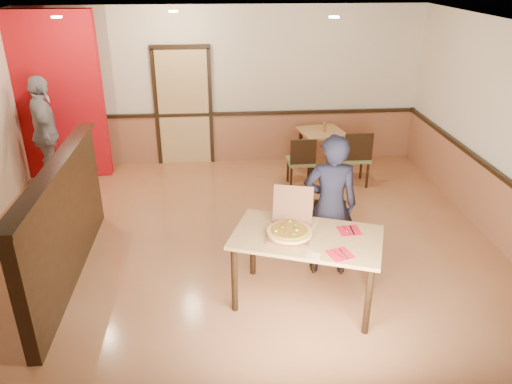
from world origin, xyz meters
TOP-DOWN VIEW (x-y plane):
  - floor at (0.00, 0.00)m, footprint 7.00×7.00m
  - ceiling at (0.00, 0.00)m, footprint 7.00×7.00m
  - wall_back at (0.00, 3.50)m, footprint 7.00×0.00m
  - wainscot_back at (0.00, 3.47)m, footprint 7.00×0.04m
  - chair_rail_back at (0.00, 3.45)m, footprint 7.00×0.06m
  - wainscot_right at (3.47, 0.00)m, footprint 0.04×7.00m
  - chair_rail_right at (3.45, 0.00)m, footprint 0.06×7.00m
  - back_door at (-0.80, 3.46)m, footprint 0.90×0.06m
  - booth_partition at (-2.00, -0.20)m, footprint 0.20×3.10m
  - red_accent_panel at (-2.90, 3.00)m, footprint 1.60×0.20m
  - spot_a at (-2.30, 1.80)m, footprint 0.14×0.14m
  - spot_b at (-0.80, 2.50)m, footprint 0.14×0.14m
  - spot_c at (1.40, 1.50)m, footprint 0.14×0.14m
  - main_table at (0.70, -0.91)m, footprint 1.76×1.36m
  - diner_chair at (1.11, -0.17)m, footprint 0.47×0.47m
  - side_chair_left at (1.16, 2.16)m, footprint 0.44×0.44m
  - side_chair_right at (2.05, 2.15)m, footprint 0.49×0.49m
  - side_table at (1.60, 2.78)m, footprint 0.83×0.83m
  - diner at (1.07, -0.31)m, footprint 0.67×0.47m
  - passerby at (-2.97, 2.52)m, footprint 0.81×1.18m
  - pizza_box at (0.52, -0.85)m, footprint 0.55×0.60m
  - pizza at (0.51, -0.89)m, footprint 0.56×0.56m
  - napkin_near at (0.96, -1.30)m, footprint 0.29×0.29m
  - napkin_far at (1.17, -0.84)m, footprint 0.25×0.25m
  - condiment at (1.64, 2.71)m, footprint 0.06×0.06m

SIDE VIEW (x-z plane):
  - floor at x=0.00m, z-range 0.00..0.00m
  - diner_chair at x=1.11m, z-range 0.04..0.86m
  - wainscot_back at x=0.00m, z-range 0.00..0.90m
  - wainscot_right at x=3.47m, z-range 0.00..0.90m
  - side_chair_left at x=1.16m, z-range 0.04..0.92m
  - side_chair_right at x=2.05m, z-range 0.04..1.01m
  - side_table at x=1.60m, z-range 0.21..0.98m
  - main_table at x=0.70m, z-range 0.30..1.14m
  - booth_partition at x=-2.00m, z-range 0.01..1.46m
  - napkin_far at x=1.17m, z-range 0.83..0.84m
  - napkin_near at x=0.96m, z-range 0.83..0.84m
  - condiment at x=1.64m, z-range 0.77..0.93m
  - diner at x=1.07m, z-range 0.00..1.75m
  - pizza at x=0.51m, z-range 0.86..0.90m
  - pizza_box at x=0.52m, z-range 0.66..1.12m
  - chair_rail_back at x=0.00m, z-range 0.89..0.95m
  - chair_rail_right at x=3.45m, z-range 0.89..0.95m
  - passerby at x=-2.97m, z-range 0.00..1.86m
  - back_door at x=-0.80m, z-range 0.00..2.10m
  - red_accent_panel at x=-2.90m, z-range 0.01..2.79m
  - wall_back at x=0.00m, z-range -2.10..4.90m
  - spot_a at x=-2.30m, z-range 2.77..2.79m
  - spot_b at x=-0.80m, z-range 2.77..2.79m
  - spot_c at x=1.40m, z-range 2.77..2.79m
  - ceiling at x=0.00m, z-range 2.80..2.80m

